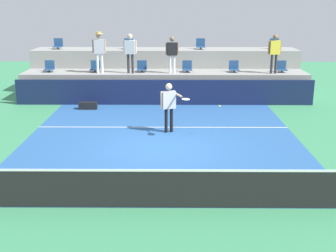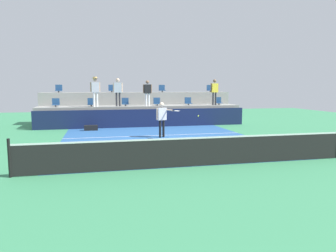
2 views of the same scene
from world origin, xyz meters
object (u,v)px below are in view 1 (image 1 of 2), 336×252
tennis_player (169,103)px  spectator_leaning_on_rail (275,50)px  stadium_chair_upper_far_right (275,45)px  equipment_bag (88,106)px  stadium_chair_lower_mid_left (142,67)px  stadium_chair_lower_far_left (49,67)px  stadium_chair_upper_far_left (58,45)px  stadium_chair_upper_left (129,45)px  tennis_ball (220,106)px  stadium_chair_upper_right (201,45)px  spectator_in_white (130,49)px  stadium_chair_lower_mid_right (187,67)px  spectator_with_hat (99,48)px  spectator_in_grey (172,51)px  stadium_chair_lower_far_right (282,67)px  stadium_chair_lower_right (234,67)px  stadium_chair_lower_left (95,67)px

tennis_player → spectator_leaning_on_rail: (4.65, 5.07, 1.24)m
stadium_chair_upper_far_right → equipment_bag: bearing=-155.6°
stadium_chair_lower_mid_left → tennis_player: bearing=-76.7°
stadium_chair_upper_far_right → stadium_chair_lower_far_left: bearing=-170.4°
stadium_chair_upper_far_left → stadium_chair_upper_left: same height
stadium_chair_lower_far_left → tennis_ball: stadium_chair_lower_far_left is taller
stadium_chair_upper_right → tennis_ball: (0.16, -7.79, -1.25)m
spectator_in_white → tennis_ball: 6.69m
stadium_chair_lower_mid_right → stadium_chair_upper_far_left: size_ratio=1.00×
stadium_chair_lower_far_left → tennis_player: bearing=-44.5°
spectator_with_hat → spectator_in_grey: bearing=0.0°
stadium_chair_lower_far_right → stadium_chair_upper_left: stadium_chair_upper_left is taller
spectator_with_hat → equipment_bag: size_ratio=2.42×
stadium_chair_upper_far_left → tennis_player: stadium_chair_upper_far_left is taller
stadium_chair_lower_right → stadium_chair_lower_far_right: 2.18m
stadium_chair_upper_left → spectator_in_white: (0.28, -2.18, 0.00)m
stadium_chair_lower_far_left → stadium_chair_lower_right: 8.48m
stadium_chair_lower_far_left → stadium_chair_upper_far_right: 10.87m
stadium_chair_upper_right → tennis_ball: bearing=-88.9°
stadium_chair_lower_far_right → stadium_chair_upper_left: bearing=165.9°
tennis_player → tennis_ball: size_ratio=25.39×
stadium_chair_lower_far_left → spectator_in_grey: (5.64, -0.38, 0.76)m
spectator_leaning_on_rail → stadium_chair_lower_far_left: bearing=177.8°
spectator_in_white → stadium_chair_upper_right: bearing=33.7°
stadium_chair_upper_left → tennis_player: 7.64m
stadium_chair_lower_mid_right → stadium_chair_upper_far_left: (-6.32, 1.80, 0.85)m
stadium_chair_lower_mid_left → stadium_chair_upper_left: bearing=112.8°
stadium_chair_lower_mid_right → spectator_in_white: size_ratio=0.30×
spectator_in_grey → tennis_ball: 5.93m
stadium_chair_lower_mid_left → stadium_chair_lower_mid_right: 2.08m
spectator_in_white → stadium_chair_lower_far_left: bearing=174.2°
tennis_player → spectator_with_hat: bearing=121.9°
spectator_leaning_on_rail → equipment_bag: 8.56m
stadium_chair_lower_far_right → tennis_ball: 6.92m
spectator_in_grey → equipment_bag: spectator_in_grey is taller
tennis_player → spectator_in_white: (-1.77, 5.07, 1.26)m
stadium_chair_lower_left → spectator_leaning_on_rail: (8.08, -0.38, 0.83)m
stadium_chair_lower_far_left → stadium_chair_upper_left: 4.02m
stadium_chair_upper_left → spectator_leaning_on_rail: spectator_leaning_on_rail is taller
stadium_chair_upper_far_right → tennis_ball: stadium_chair_upper_far_right is taller
equipment_bag → stadium_chair_lower_far_right: bearing=13.8°
spectator_in_grey → tennis_ball: size_ratio=24.04×
tennis_player → spectator_leaning_on_rail: size_ratio=1.00×
stadium_chair_lower_right → stadium_chair_upper_far_left: 8.70m
stadium_chair_lower_far_left → stadium_chair_lower_mid_right: same height
stadium_chair_lower_mid_right → stadium_chair_lower_right: bearing=0.0°
stadium_chair_lower_mid_left → spectator_in_white: bearing=-141.5°
stadium_chair_lower_right → stadium_chair_upper_right: (-1.43, 1.80, 0.85)m
spectator_leaning_on_rail → stadium_chair_upper_far_left: bearing=167.9°
stadium_chair_lower_far_right → spectator_in_white: 6.95m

